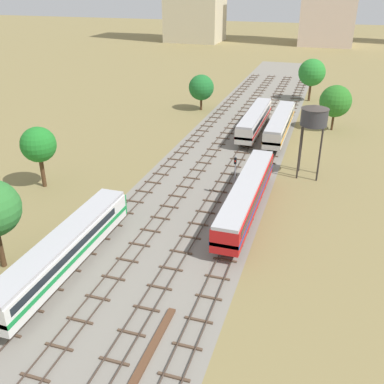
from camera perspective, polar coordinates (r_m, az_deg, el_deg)
ground_plane at (r=72.38m, az=4.72°, el=5.36°), size 480.00×480.00×0.00m
ballast_bed at (r=72.38m, az=4.72°, el=5.36°), size 17.85×176.00×0.01m
track_far_left at (r=74.96m, az=-0.28°, el=6.29°), size 2.40×126.00×0.29m
track_left at (r=73.75m, az=3.15°, el=5.92°), size 2.40×126.00×0.29m
track_centre_left at (r=72.81m, az=6.68°, el=5.51°), size 2.40×126.00×0.29m
track_centre at (r=72.16m, az=10.29°, el=5.07°), size 2.40×126.00×0.29m
diesel_railcar_far_left_nearest at (r=42.96m, az=-16.14°, el=-7.05°), size 2.96×20.50×3.80m
passenger_coach_centre_near at (r=51.77m, az=7.07°, el=-0.24°), size 2.96×22.00×3.80m
diesel_railcar_centre_mid at (r=79.01m, az=11.29°, el=8.70°), size 2.96×20.50×3.80m
diesel_railcar_centre_left_midfar at (r=80.61m, az=8.10°, el=9.28°), size 2.96×20.50×3.80m
water_tower at (r=61.96m, az=15.52°, el=9.35°), size 3.75×3.75×10.21m
signal_post_nearest at (r=55.33m, az=5.58°, el=2.61°), size 0.28×0.47×5.51m
lineside_tree_0 at (r=94.62m, az=1.21°, el=13.34°), size 5.27×5.27×7.41m
lineside_tree_1 at (r=105.48m, az=15.22°, el=14.66°), size 5.97×5.97×9.36m
lineside_tree_2 at (r=85.04m, az=18.04°, el=11.08°), size 5.69×5.69×8.22m
lineside_tree_4 at (r=60.58m, az=-19.23°, el=5.76°), size 4.61×4.61×8.24m
spare_rail_bundle at (r=35.06m, az=-5.52°, el=-19.96°), size 0.60×10.00×0.24m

